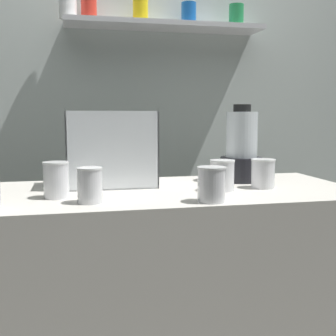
{
  "coord_description": "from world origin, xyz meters",
  "views": [
    {
      "loc": [
        -0.35,
        -1.56,
        1.18
      ],
      "look_at": [
        0.0,
        0.0,
        0.98
      ],
      "focal_mm": 46.77,
      "sensor_mm": 36.0,
      "label": 1
    }
  ],
  "objects": [
    {
      "name": "juice_cup_beet_middle",
      "position": [
        -0.29,
        -0.19,
        0.95
      ],
      "size": [
        0.08,
        0.08,
        0.11
      ],
      "color": "white",
      "rests_on": "counter"
    },
    {
      "name": "carrot_display_bin",
      "position": [
        -0.19,
        0.13,
        0.99
      ],
      "size": [
        0.34,
        0.2,
        0.29
      ],
      "color": "white",
      "rests_on": "counter"
    },
    {
      "name": "blender_pitcher",
      "position": [
        0.34,
        0.14,
        1.03
      ],
      "size": [
        0.17,
        0.17,
        0.32
      ],
      "color": "black",
      "rests_on": "counter"
    },
    {
      "name": "back_wall_unit",
      "position": [
        0.0,
        0.77,
        1.26
      ],
      "size": [
        2.6,
        0.24,
        2.5
      ],
      "color": "silver",
      "rests_on": "ground_plane"
    },
    {
      "name": "juice_cup_pomegranate_right",
      "position": [
        0.08,
        -0.25,
        0.95
      ],
      "size": [
        0.09,
        0.09,
        0.11
      ],
      "color": "white",
      "rests_on": "counter"
    },
    {
      "name": "juice_cup_carrot_far_right",
      "position": [
        0.19,
        -0.07,
        0.95
      ],
      "size": [
        0.09,
        0.09,
        0.11
      ],
      "color": "white",
      "rests_on": "counter"
    },
    {
      "name": "juice_cup_orange_left",
      "position": [
        -0.4,
        -0.08,
        0.96
      ],
      "size": [
        0.09,
        0.09,
        0.12
      ],
      "color": "white",
      "rests_on": "counter"
    },
    {
      "name": "juice_cup_carrot_rightmost",
      "position": [
        0.36,
        -0.04,
        0.95
      ],
      "size": [
        0.09,
        0.09,
        0.11
      ],
      "color": "white",
      "rests_on": "counter"
    },
    {
      "name": "counter",
      "position": [
        0.0,
        0.0,
        0.45
      ],
      "size": [
        1.4,
        0.64,
        0.9
      ],
      "primitive_type": "cube",
      "color": "beige",
      "rests_on": "ground_plane"
    }
  ]
}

